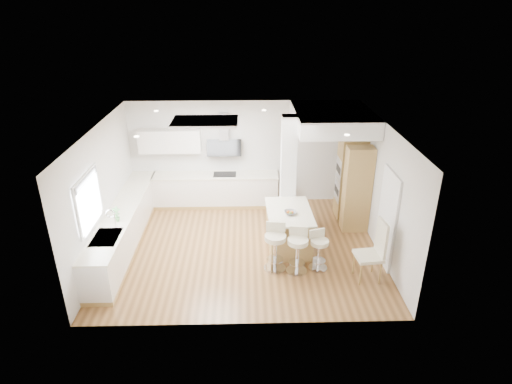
{
  "coord_description": "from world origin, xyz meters",
  "views": [
    {
      "loc": [
        0.06,
        -8.33,
        5.18
      ],
      "look_at": [
        0.28,
        0.4,
        1.2
      ],
      "focal_mm": 30.0,
      "sensor_mm": 36.0,
      "label": 1
    }
  ],
  "objects_px": {
    "bar_stool_c": "(319,248)",
    "dining_chair": "(375,249)",
    "peninsula": "(289,228)",
    "bar_stool_a": "(275,244)",
    "bar_stool_b": "(298,248)"
  },
  "relations": [
    {
      "from": "peninsula",
      "to": "bar_stool_b",
      "type": "bearing_deg",
      "value": -86.65
    },
    {
      "from": "bar_stool_b",
      "to": "bar_stool_c",
      "type": "distance_m",
      "value": 0.46
    },
    {
      "from": "peninsula",
      "to": "bar_stool_b",
      "type": "distance_m",
      "value": 0.99
    },
    {
      "from": "bar_stool_b",
      "to": "dining_chair",
      "type": "relative_size",
      "value": 0.76
    },
    {
      "from": "peninsula",
      "to": "bar_stool_a",
      "type": "height_order",
      "value": "bar_stool_a"
    },
    {
      "from": "bar_stool_a",
      "to": "bar_stool_b",
      "type": "bearing_deg",
      "value": -8.62
    },
    {
      "from": "bar_stool_a",
      "to": "bar_stool_c",
      "type": "xyz_separation_m",
      "value": [
        0.9,
        -0.02,
        -0.09
      ]
    },
    {
      "from": "bar_stool_b",
      "to": "bar_stool_c",
      "type": "relative_size",
      "value": 1.13
    },
    {
      "from": "peninsula",
      "to": "dining_chair",
      "type": "height_order",
      "value": "dining_chair"
    },
    {
      "from": "bar_stool_b",
      "to": "bar_stool_c",
      "type": "height_order",
      "value": "bar_stool_b"
    },
    {
      "from": "bar_stool_b",
      "to": "dining_chair",
      "type": "xyz_separation_m",
      "value": [
        1.48,
        -0.28,
        0.14
      ]
    },
    {
      "from": "bar_stool_c",
      "to": "dining_chair",
      "type": "bearing_deg",
      "value": -36.9
    },
    {
      "from": "peninsula",
      "to": "bar_stool_a",
      "type": "bearing_deg",
      "value": -114.1
    },
    {
      "from": "peninsula",
      "to": "bar_stool_a",
      "type": "xyz_separation_m",
      "value": [
        -0.36,
        -0.87,
        0.12
      ]
    },
    {
      "from": "dining_chair",
      "to": "peninsula",
      "type": "bearing_deg",
      "value": 135.42
    }
  ]
}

